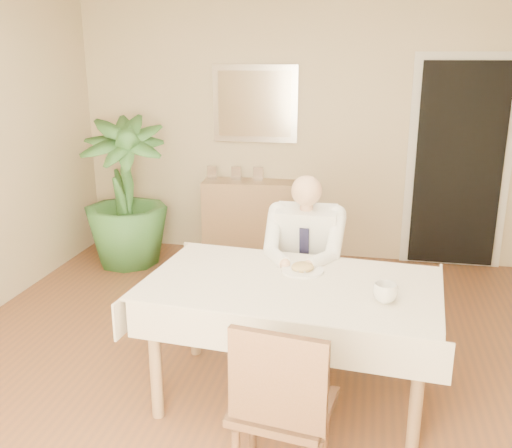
% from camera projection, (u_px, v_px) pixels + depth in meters
% --- Properties ---
extents(room, '(5.00, 5.02, 2.60)m').
position_uv_depth(room, '(244.00, 184.00, 3.35)').
color(room, brown).
rests_on(room, ground).
extents(doorway, '(0.96, 0.07, 2.10)m').
position_uv_depth(doorway, '(458.00, 166.00, 5.45)').
color(doorway, silver).
rests_on(doorway, ground).
extents(mirror, '(0.86, 0.04, 0.76)m').
position_uv_depth(mirror, '(255.00, 104.00, 5.68)').
color(mirror, silver).
rests_on(mirror, room).
extents(dining_table, '(1.80, 1.16, 0.75)m').
position_uv_depth(dining_table, '(291.00, 295.00, 3.36)').
color(dining_table, '#946C48').
rests_on(dining_table, ground).
extents(chair_far, '(0.48, 0.48, 0.92)m').
position_uv_depth(chair_far, '(307.00, 267.00, 4.23)').
color(chair_far, '#3F271B').
rests_on(chair_far, ground).
extents(chair_near, '(0.50, 0.50, 0.93)m').
position_uv_depth(chair_near, '(281.00, 403.00, 2.57)').
color(chair_near, '#3F271B').
rests_on(chair_near, ground).
extents(seated_man, '(0.48, 0.72, 1.24)m').
position_uv_depth(seated_man, '(303.00, 258.00, 3.91)').
color(seated_man, white).
rests_on(seated_man, ground).
extents(plate, '(0.26, 0.26, 0.02)m').
position_uv_depth(plate, '(303.00, 270.00, 3.49)').
color(plate, white).
rests_on(plate, dining_table).
extents(food, '(0.14, 0.14, 0.06)m').
position_uv_depth(food, '(303.00, 267.00, 3.48)').
color(food, '#9A7D48').
rests_on(food, dining_table).
extents(knife, '(0.01, 0.13, 0.01)m').
position_uv_depth(knife, '(308.00, 272.00, 3.42)').
color(knife, silver).
rests_on(knife, dining_table).
extents(fork, '(0.01, 0.13, 0.01)m').
position_uv_depth(fork, '(295.00, 271.00, 3.44)').
color(fork, silver).
rests_on(fork, dining_table).
extents(coffee_mug, '(0.16, 0.16, 0.10)m').
position_uv_depth(coffee_mug, '(385.00, 293.00, 3.05)').
color(coffee_mug, white).
rests_on(coffee_mug, dining_table).
extents(sideboard, '(1.02, 0.42, 0.79)m').
position_uv_depth(sideboard, '(252.00, 219.00, 5.87)').
color(sideboard, '#946C48').
rests_on(sideboard, ground).
extents(photo_frame_left, '(0.10, 0.02, 0.14)m').
position_uv_depth(photo_frame_left, '(212.00, 173.00, 5.82)').
color(photo_frame_left, silver).
rests_on(photo_frame_left, sideboard).
extents(photo_frame_center, '(0.10, 0.02, 0.14)m').
position_uv_depth(photo_frame_center, '(236.00, 173.00, 5.80)').
color(photo_frame_center, silver).
rests_on(photo_frame_center, sideboard).
extents(photo_frame_right, '(0.10, 0.02, 0.14)m').
position_uv_depth(photo_frame_right, '(258.00, 174.00, 5.77)').
color(photo_frame_right, silver).
rests_on(photo_frame_right, sideboard).
extents(potted_palm, '(1.03, 1.03, 1.46)m').
position_uv_depth(potted_palm, '(125.00, 193.00, 5.56)').
color(potted_palm, '#2E5D28').
rests_on(potted_palm, ground).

